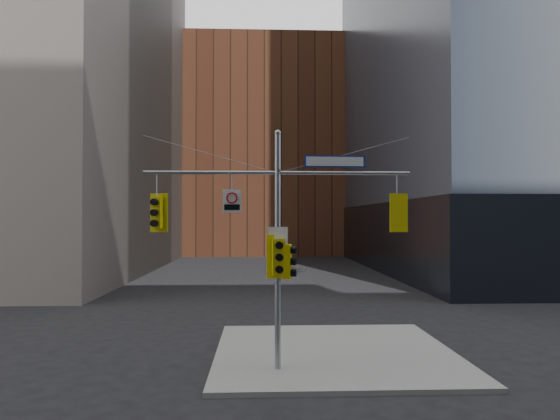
{
  "coord_description": "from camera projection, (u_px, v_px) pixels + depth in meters",
  "views": [
    {
      "loc": [
        -0.53,
        -12.93,
        4.61
      ],
      "look_at": [
        0.07,
        2.0,
        4.88
      ],
      "focal_mm": 32.0,
      "sensor_mm": 36.0,
      "label": 1
    }
  ],
  "objects": [
    {
      "name": "signal_assembly",
      "position": [
        278.0,
        226.0,
        14.93
      ],
      "size": [
        8.0,
        0.8,
        7.3
      ],
      "color": "gray",
      "rests_on": "ground"
    },
    {
      "name": "traffic_light_pole_side",
      "position": [
        288.0,
        261.0,
        14.92
      ],
      "size": [
        0.45,
        0.38,
        1.04
      ],
      "rotation": [
        0.0,
        0.0,
        1.31
      ],
      "color": "#D9C70B",
      "rests_on": "ground"
    },
    {
      "name": "street_blade_ew",
      "position": [
        293.0,
        270.0,
        14.93
      ],
      "size": [
        0.7,
        0.11,
        0.14
      ],
      "rotation": [
        0.0,
        0.0,
        -0.11
      ],
      "color": "silver",
      "rests_on": "ground"
    },
    {
      "name": "regulatory_sign_pole",
      "position": [
        278.0,
        241.0,
        14.81
      ],
      "size": [
        0.59,
        0.05,
        0.77
      ],
      "rotation": [
        0.0,
        0.0,
        -0.03
      ],
      "color": "silver",
      "rests_on": "ground"
    },
    {
      "name": "regulatory_sign_arm",
      "position": [
        232.0,
        200.0,
        14.87
      ],
      "size": [
        0.55,
        0.07,
        0.69
      ],
      "rotation": [
        0.0,
        0.0,
        0.03
      ],
      "color": "silver",
      "rests_on": "ground"
    },
    {
      "name": "sidewalk_corner",
      "position": [
        334.0,
        352.0,
        16.93
      ],
      "size": [
        8.0,
        8.0,
        0.15
      ],
      "primitive_type": "cube",
      "color": "gray",
      "rests_on": "ground"
    },
    {
      "name": "street_sign_blade",
      "position": [
        335.0,
        161.0,
        15.04
      ],
      "size": [
        1.86,
        0.12,
        0.36
      ],
      "rotation": [
        0.0,
        0.0,
        0.04
      ],
      "color": "navy",
      "rests_on": "ground"
    },
    {
      "name": "traffic_light_pole_front",
      "position": [
        278.0,
        257.0,
        14.65
      ],
      "size": [
        0.62,
        0.53,
        1.3
      ],
      "rotation": [
        0.0,
        0.0,
        0.13
      ],
      "color": "#D9C70B",
      "rests_on": "ground"
    },
    {
      "name": "brick_midrise",
      "position": [
        264.0,
        153.0,
        71.06
      ],
      "size": [
        26.0,
        20.0,
        28.0
      ],
      "primitive_type": "cube",
      "color": "brown",
      "rests_on": "ground"
    },
    {
      "name": "traffic_light_west_arm",
      "position": [
        157.0,
        213.0,
        14.8
      ],
      "size": [
        0.55,
        0.51,
        1.17
      ],
      "rotation": [
        0.0,
        0.0,
        -0.24
      ],
      "color": "#D9C70B",
      "rests_on": "ground"
    },
    {
      "name": "traffic_light_east_arm",
      "position": [
        397.0,
        213.0,
        15.08
      ],
      "size": [
        0.55,
        0.45,
        1.16
      ],
      "rotation": [
        0.0,
        0.0,
        3.21
      ],
      "color": "#D9C70B",
      "rests_on": "ground"
    },
    {
      "name": "ground",
      "position": [
        280.0,
        398.0,
        12.86
      ],
      "size": [
        160.0,
        160.0,
        0.0
      ],
      "primitive_type": "plane",
      "color": "black",
      "rests_on": "ground"
    },
    {
      "name": "street_blade_ns",
      "position": [
        277.0,
        281.0,
        15.35
      ],
      "size": [
        0.04,
        0.7,
        0.14
      ],
      "rotation": [
        0.0,
        0.0,
        -0.02
      ],
      "color": "#145926",
      "rests_on": "ground"
    }
  ]
}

